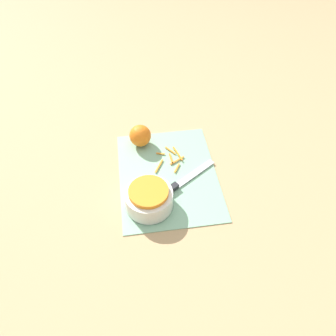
{
  "coord_description": "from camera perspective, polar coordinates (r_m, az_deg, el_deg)",
  "views": [
    {
      "loc": [
        -0.71,
        0.1,
        0.83
      ],
      "look_at": [
        0.0,
        0.0,
        0.04
      ],
      "focal_mm": 35.0,
      "sensor_mm": 36.0,
      "label": 1
    }
  ],
  "objects": [
    {
      "name": "cutting_board",
      "position": [
        1.1,
        0.0,
        -1.16
      ],
      "size": [
        0.43,
        0.32,
        0.01
      ],
      "color": "#84B793",
      "rests_on": "ground_plane"
    },
    {
      "name": "ground_plane",
      "position": [
        1.1,
        0.0,
        -1.26
      ],
      "size": [
        4.0,
        4.0,
        0.0
      ],
      "primitive_type": "plane",
      "color": "tan"
    },
    {
      "name": "peel_pile",
      "position": [
        1.14,
        0.53,
        1.63
      ],
      "size": [
        0.13,
        0.11,
        0.01
      ],
      "color": "orange",
      "rests_on": "cutting_board"
    },
    {
      "name": "knife",
      "position": [
        1.05,
        0.67,
        -3.59
      ],
      "size": [
        0.17,
        0.24,
        0.02
      ],
      "rotation": [
        0.0,
        0.0,
        -0.99
      ],
      "color": "#232328",
      "rests_on": "cutting_board"
    },
    {
      "name": "orange_left",
      "position": [
        1.18,
        -4.86,
        5.64
      ],
      "size": [
        0.08,
        0.08,
        0.08
      ],
      "color": "orange",
      "rests_on": "cutting_board"
    },
    {
      "name": "bowl_speckled",
      "position": [
        0.99,
        -3.34,
        -5.22
      ],
      "size": [
        0.15,
        0.15,
        0.07
      ],
      "color": "silver",
      "rests_on": "cutting_board"
    }
  ]
}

